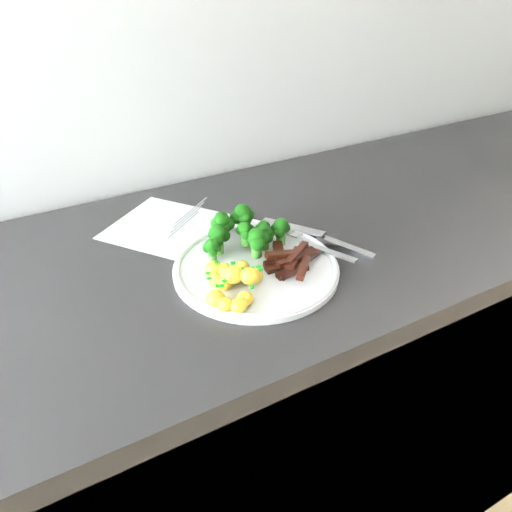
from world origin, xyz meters
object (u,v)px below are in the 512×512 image
Objects in this scene: recipe_paper at (181,230)px; potatoes at (231,281)px; broccoli at (242,230)px; beef_strips at (291,261)px; fork at (316,245)px; knife at (330,242)px; counter at (278,403)px; plate at (256,267)px.

recipe_paper is 2.64× the size of potatoes.
potatoes is (-0.07, -0.10, -0.02)m from broccoli.
beef_strips is (0.12, 0.01, -0.01)m from potatoes.
beef_strips is at bearing -160.65° from fork.
knife is at bearing -22.14° from broccoli.
recipe_paper is at bearing 116.95° from beef_strips.
counter is 15.26× the size of broccoli.
beef_strips is at bearing -29.10° from plate.
beef_strips is (-0.05, -0.10, 0.49)m from counter.
broccoli is 0.13m from potatoes.
potatoes is at bearing -91.59° from recipe_paper.
recipe_paper is at bearing 145.03° from counter.
plate is 0.08m from potatoes.
plate is (-0.10, -0.08, 0.47)m from counter.
recipe_paper is 0.20m from plate.
knife is at bearing -40.28° from recipe_paper.
plate is (0.06, -0.19, 0.01)m from recipe_paper.
knife is (0.22, -0.18, 0.01)m from recipe_paper.
beef_strips is at bearing -116.06° from counter.
fork is at bearing -165.52° from knife.
fork is at bearing -32.93° from broccoli.
potatoes reaches higher than knife.
broccoli reaches higher than recipe_paper.
broccoli reaches higher than beef_strips.
knife is (0.15, -0.06, -0.04)m from broccoli.
recipe_paper is 0.23m from potatoes.
recipe_paper is at bearing 118.99° from broccoli.
knife is at bearing 14.48° from fork.
beef_strips is at bearing -65.85° from broccoli.
plate is 2.22× the size of beef_strips.
knife is (0.16, 0.01, 0.00)m from plate.
beef_strips reaches higher than counter.
recipe_paper is at bearing 139.72° from knife.
knife is at bearing 17.57° from beef_strips.
counter is 0.49m from fork.
fork reaches higher than knife.
broccoli reaches higher than plate.
beef_strips is 0.72× the size of fork.
plate is at bearing -97.87° from broccoli.
potatoes reaches higher than recipe_paper.
broccoli is (0.07, -0.12, 0.04)m from recipe_paper.
plate is 1.32× the size of knife.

